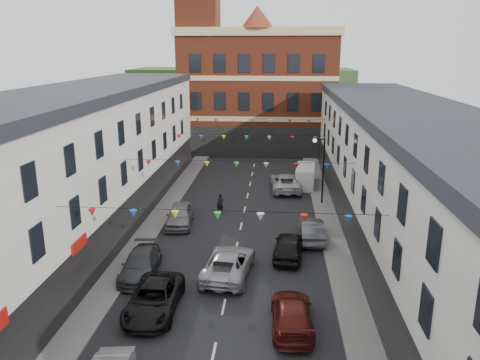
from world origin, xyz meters
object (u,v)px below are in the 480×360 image
(car_right_c, at_px, (292,314))
(pedestrian, at_px, (220,204))
(car_right_f, at_px, (285,182))
(car_left_d, at_px, (140,264))
(car_left_c, at_px, (154,299))
(car_right_e, at_px, (312,230))
(car_left_e, at_px, (180,215))
(car_right_d, at_px, (289,246))
(white_van, at_px, (305,176))
(street_lamp, at_px, (321,162))
(moving_car, at_px, (228,263))

(car_right_c, height_order, pedestrian, pedestrian)
(car_right_f, bearing_deg, car_left_d, 60.48)
(car_left_d, height_order, car_right_f, car_right_f)
(car_left_d, bearing_deg, pedestrian, 69.08)
(car_left_c, relative_size, car_right_e, 1.15)
(car_right_e, bearing_deg, car_left_c, 48.77)
(car_left_e, relative_size, car_right_f, 0.80)
(car_left_c, bearing_deg, car_left_e, 94.96)
(car_left_c, distance_m, car_right_e, 13.72)
(car_left_e, relative_size, car_right_d, 1.02)
(car_right_e, distance_m, white_van, 14.00)
(street_lamp, height_order, car_right_c, street_lamp)
(car_left_c, height_order, white_van, white_van)
(car_right_e, bearing_deg, car_right_d, 59.91)
(car_right_d, xyz_separation_m, car_right_e, (1.74, 3.07, -0.03))
(street_lamp, bearing_deg, white_van, 99.50)
(car_left_d, bearing_deg, car_right_d, 16.41)
(car_left_e, distance_m, moving_car, 9.48)
(car_left_d, distance_m, moving_car, 5.40)
(car_left_e, bearing_deg, white_van, 43.19)
(car_right_e, relative_size, pedestrian, 2.63)
(car_left_d, distance_m, car_right_d, 9.70)
(car_left_c, bearing_deg, white_van, 68.78)
(car_right_f, relative_size, white_van, 1.28)
(car_left_e, bearing_deg, car_right_e, -17.70)
(car_right_c, bearing_deg, car_left_d, -29.83)
(car_left_c, relative_size, car_right_f, 0.91)
(car_left_e, bearing_deg, moving_car, -65.46)
(car_left_c, bearing_deg, car_right_c, -7.31)
(car_left_e, bearing_deg, car_left_d, -99.67)
(car_left_d, distance_m, white_van, 23.24)
(white_van, distance_m, pedestrian, 11.72)
(car_right_d, xyz_separation_m, white_van, (2.00, 17.07, 0.23))
(street_lamp, distance_m, car_right_c, 20.06)
(car_right_f, bearing_deg, street_lamp, 121.76)
(car_left_c, relative_size, pedestrian, 3.03)
(car_left_d, xyz_separation_m, car_left_e, (0.67, 8.67, 0.09))
(car_left_c, bearing_deg, pedestrian, 83.40)
(car_left_d, bearing_deg, car_right_e, 26.85)
(car_right_c, relative_size, moving_car, 0.87)
(car_left_c, height_order, pedestrian, pedestrian)
(car_left_c, distance_m, car_left_d, 4.43)
(car_right_c, xyz_separation_m, white_van, (2.00, 25.27, 0.30))
(car_right_f, distance_m, pedestrian, 9.26)
(car_right_d, bearing_deg, car_right_e, -114.16)
(car_right_c, distance_m, white_van, 25.35)
(car_left_c, relative_size, car_right_c, 1.07)
(pedestrian, bearing_deg, car_right_f, 73.93)
(street_lamp, distance_m, car_left_c, 21.54)
(street_lamp, bearing_deg, car_right_c, -98.57)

